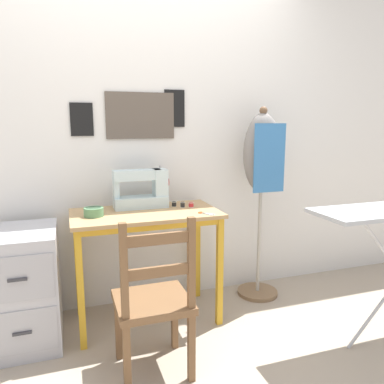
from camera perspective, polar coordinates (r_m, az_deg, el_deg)
The scene contains 12 objects.
ground_plane at distance 2.59m, azimuth -5.40°, elevation -21.30°, with size 14.00×14.00×0.00m, color tan.
wall_back at distance 2.79m, azimuth -8.72°, elevation 8.54°, with size 10.00×0.07×2.55m.
sewing_table at distance 2.55m, azimuth -6.98°, elevation -5.53°, with size 0.98×0.53×0.78m.
sewing_machine at distance 2.64m, azimuth -7.42°, elevation 0.34°, with size 0.39×0.15×0.29m.
fabric_bowl at distance 2.46m, azimuth -14.75°, elevation -2.93°, with size 0.12×0.12×0.06m.
scissors at distance 2.46m, azimuth 1.79°, elevation -3.24°, with size 0.09×0.12×0.01m.
thread_spool_near_machine at distance 2.67m, azimuth -2.74°, elevation -1.85°, with size 0.04×0.04×0.04m.
thread_spool_mid_table at distance 2.64m, azimuth -1.44°, elevation -1.95°, with size 0.04×0.04×0.04m.
thread_spool_far_edge at distance 2.65m, azimuth -0.14°, elevation -1.96°, with size 0.04×0.04×0.03m.
wooden_chair at distance 2.10m, azimuth -5.86°, elevation -16.33°, with size 0.40×0.38×0.90m.
filing_cabinet at distance 2.61m, azimuth -24.15°, elevation -13.05°, with size 0.41×0.55×0.72m.
dress_form at distance 2.90m, azimuth 10.59°, elevation 4.08°, with size 0.32×0.32×1.49m.
Camera 1 is at (-0.49, -2.15, 1.36)m, focal length 35.00 mm.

